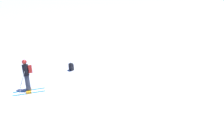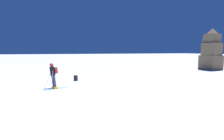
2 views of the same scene
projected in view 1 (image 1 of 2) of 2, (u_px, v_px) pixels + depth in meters
ground_plane at (20, 106)px, 11.52m from camera, size 300.00×300.00×0.00m
skier at (27, 74)px, 12.58m from camera, size 1.48×1.84×1.87m
spare_backpack at (71, 67)px, 15.21m from camera, size 0.35×0.37×0.50m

